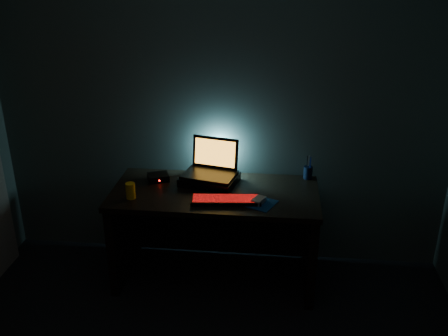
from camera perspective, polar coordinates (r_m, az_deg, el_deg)
name	(u,v)px	position (r m, az deg, el deg)	size (l,w,h in m)	color
room	(162,255)	(1.98, -7.09, -9.89)	(3.50, 4.00, 2.50)	black
desk	(216,219)	(3.78, -0.93, -5.82)	(1.50, 0.70, 0.75)	black
riser	(210,179)	(3.74, -1.67, -1.30)	(0.40, 0.30, 0.06)	black
laptop	(212,166)	(3.74, -1.41, 0.26)	(0.43, 0.36, 0.26)	black
keyboard	(226,200)	(3.46, 0.23, -3.67)	(0.49, 0.20, 0.03)	black
mousepad	(258,203)	(3.46, 3.96, -4.00)	(0.22, 0.20, 0.00)	navy
mouse	(259,201)	(3.45, 3.97, -3.73)	(0.07, 0.11, 0.03)	gray
pen_cup	(308,172)	(3.86, 9.57, -0.51)	(0.07, 0.07, 0.10)	black
juice_glass	(131,191)	(3.55, -10.63, -2.57)	(0.07, 0.07, 0.11)	#F4AE0C
router	(158,177)	(3.81, -7.53, -1.06)	(0.19, 0.17, 0.05)	black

